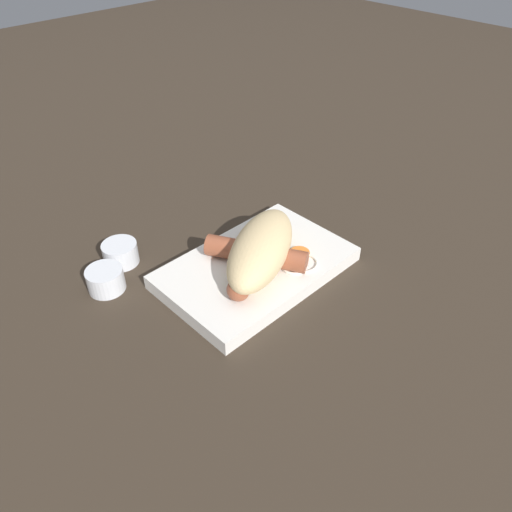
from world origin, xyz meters
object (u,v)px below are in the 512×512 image
object	(u,v)px
food_tray	(256,268)
sausage	(255,256)
condiment_cup_near	(121,254)
condiment_cup_far	(106,281)
bread_roll	(260,249)

from	to	relation	value
food_tray	sausage	bearing A→B (deg)	32.13
food_tray	condiment_cup_near	size ratio (longest dim) A/B	5.19
food_tray	condiment_cup_near	bearing A→B (deg)	-51.88
condiment_cup_far	bread_roll	bearing A→B (deg)	142.43
condiment_cup_near	condiment_cup_far	size ratio (longest dim) A/B	1.00
bread_roll	condiment_cup_near	distance (m)	0.20
bread_roll	condiment_cup_near	xyz separation A→B (m)	(0.12, -0.16, -0.03)
food_tray	bread_roll	bearing A→B (deg)	85.80
bread_roll	condiment_cup_far	xyz separation A→B (m)	(0.16, -0.12, -0.03)
bread_roll	sausage	distance (m)	0.01
sausage	condiment_cup_far	size ratio (longest dim) A/B	3.07
food_tray	condiment_cup_far	distance (m)	0.20
condiment_cup_near	condiment_cup_far	xyz separation A→B (m)	(0.04, 0.03, 0.00)
food_tray	bread_roll	xyz separation A→B (m)	(0.00, 0.01, 0.04)
sausage	condiment_cup_near	xyz separation A→B (m)	(0.11, -0.15, -0.02)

